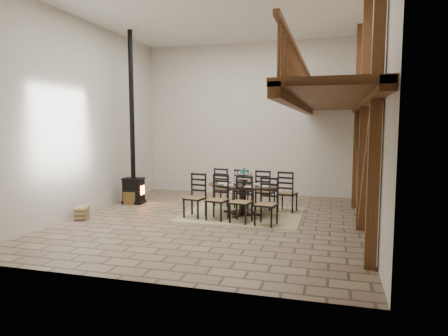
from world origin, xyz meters
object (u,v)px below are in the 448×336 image
(dining_table, at_px, (243,200))
(wood_stove, at_px, (133,165))
(log_basket, at_px, (132,197))
(log_stack, at_px, (82,213))

(dining_table, relative_size, wood_stove, 0.53)
(log_basket, bearing_deg, dining_table, -10.15)
(dining_table, bearing_deg, wood_stove, 179.93)
(dining_table, height_order, log_stack, dining_table)
(log_stack, bearing_deg, dining_table, 22.19)
(log_basket, distance_m, log_stack, 2.16)
(wood_stove, relative_size, log_stack, 10.08)
(wood_stove, bearing_deg, log_basket, 177.75)
(wood_stove, distance_m, log_basket, 0.95)
(wood_stove, distance_m, log_stack, 2.38)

